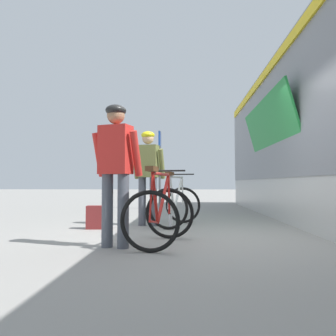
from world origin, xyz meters
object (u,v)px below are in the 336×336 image
cyclist_near_in_olive (148,169)px  platform_sign_post (160,156)px  bicycle_far_red (160,213)px  backpack_on_platform (95,217)px  water_bottle_near_the_bikes (171,221)px  cyclist_far_in_red (116,162)px  bicycle_near_white (176,204)px

cyclist_near_in_olive → platform_sign_post: platform_sign_post is taller
bicycle_far_red → backpack_on_platform: bearing=129.6°
water_bottle_near_the_bikes → bicycle_far_red: bearing=-92.0°
platform_sign_post → cyclist_near_in_olive: bearing=-89.0°
bicycle_far_red → platform_sign_post: bearing=94.1°
bicycle_far_red → water_bottle_near_the_bikes: size_ratio=5.06×
cyclist_near_in_olive → bicycle_far_red: 2.12m
bicycle_far_red → platform_sign_post: (-0.45, 6.18, 1.22)m
water_bottle_near_the_bikes → platform_sign_post: size_ratio=0.10×
cyclist_near_in_olive → cyclist_far_in_red: size_ratio=1.00×
backpack_on_platform → water_bottle_near_the_bikes: bearing=6.1°
backpack_on_platform → cyclist_far_in_red: bearing=-71.2°
bicycle_far_red → platform_sign_post: platform_sign_post is taller
cyclist_far_in_red → backpack_on_platform: size_ratio=4.40×
cyclist_near_in_olive → bicycle_far_red: (0.37, -1.99, -0.65)m
platform_sign_post → water_bottle_near_the_bikes: bearing=-83.5°
bicycle_far_red → platform_sign_post: 6.31m
backpack_on_platform → water_bottle_near_the_bikes: backpack_on_platform is taller
cyclist_far_in_red → bicycle_near_white: 2.36m
cyclist_near_in_olive → bicycle_far_red: cyclist_near_in_olive is taller
cyclist_near_in_olive → water_bottle_near_the_bikes: bearing=-31.4°
bicycle_near_white → water_bottle_near_the_bikes: bearing=-110.9°
cyclist_near_in_olive → bicycle_far_red: bearing=-79.3°
bicycle_far_red → cyclist_near_in_olive: bearing=100.7°
bicycle_near_white → platform_sign_post: bearing=98.1°
backpack_on_platform → platform_sign_post: bearing=76.8°
cyclist_far_in_red → water_bottle_near_the_bikes: size_ratio=7.56×
cyclist_far_in_red → water_bottle_near_the_bikes: cyclist_far_in_red is taller
cyclist_near_in_olive → backpack_on_platform: 1.31m
cyclist_far_in_red → bicycle_near_white: size_ratio=1.46×
bicycle_near_white → bicycle_far_red: size_ratio=1.03×
backpack_on_platform → platform_sign_post: platform_sign_post is taller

